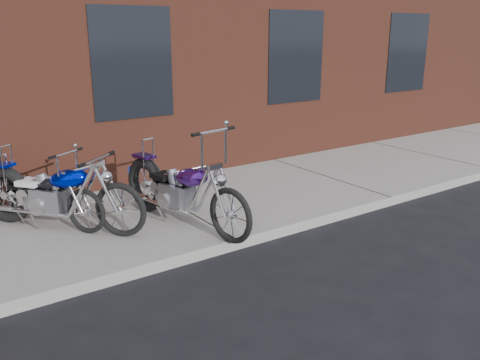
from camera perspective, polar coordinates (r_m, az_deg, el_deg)
ground at (r=6.59m, az=-0.35°, el=-7.88°), size 120.00×120.00×0.00m
sidewalk at (r=7.76m, az=-6.65°, el=-3.57°), size 22.00×3.00×0.15m
chopper_purple at (r=6.94m, az=-6.58°, el=-1.40°), size 0.74×2.48×1.41m
chopper_blue at (r=7.15m, az=-19.90°, el=-1.73°), size 1.66×2.05×1.10m
chopper_third at (r=7.42m, az=-21.64°, el=-1.86°), size 1.19×1.86×1.08m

